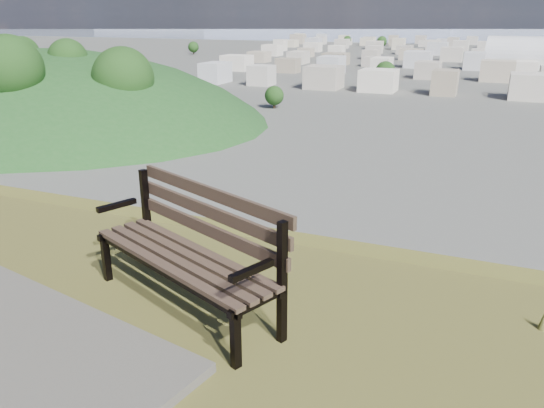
% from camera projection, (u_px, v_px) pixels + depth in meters
% --- Properties ---
extents(park_bench, '(2.05, 1.35, 1.03)m').
position_uv_depth(park_bench, '(192.00, 243.00, 4.52)').
color(park_bench, '#432F26').
rests_on(park_bench, hilltop_mesa).
extents(arena, '(52.53, 25.87, 21.46)m').
position_uv_depth(arena, '(537.00, 59.00, 277.70)').
color(arena, silver).
rests_on(arena, ground).
extents(green_wooded_hill, '(146.87, 117.50, 73.44)m').
position_uv_depth(green_wooded_hill, '(44.00, 119.00, 145.92)').
color(green_wooded_hill, '#1A4319').
rests_on(green_wooded_hill, ground).
extents(city_blocks, '(395.00, 361.00, 7.00)m').
position_uv_depth(city_blocks, '(496.00, 52.00, 352.62)').
color(city_blocks, beige).
rests_on(city_blocks, ground).
extents(city_trees, '(406.52, 387.20, 9.98)m').
position_uv_depth(city_trees, '(444.00, 57.00, 296.07)').
color(city_trees, '#312518').
rests_on(city_trees, ground).
extents(bay_water, '(2400.00, 700.00, 0.12)m').
position_uv_depth(bay_water, '(501.00, 33.00, 793.35)').
color(bay_water, '#8A99B0').
rests_on(bay_water, ground).
extents(far_hills, '(2050.00, 340.00, 60.00)m').
position_uv_depth(far_hills, '(476.00, 15.00, 1243.90)').
color(far_hills, '#8F95B2').
rests_on(far_hills, ground).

